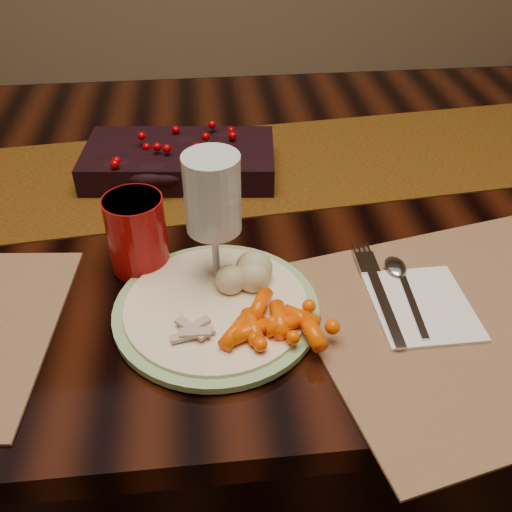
{
  "coord_description": "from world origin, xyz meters",
  "views": [
    {
      "loc": [
        -0.06,
        -0.81,
        1.24
      ],
      "look_at": [
        -0.01,
        -0.25,
        0.8
      ],
      "focal_mm": 40.0,
      "sensor_mm": 36.0,
      "label": 1
    }
  ],
  "objects": [
    {
      "name": "floor",
      "position": [
        0.0,
        0.0,
        0.0
      ],
      "size": [
        5.0,
        5.0,
        0.0
      ],
      "primitive_type": "plane",
      "color": "black",
      "rests_on": "ground"
    },
    {
      "name": "dining_table",
      "position": [
        0.0,
        0.0,
        0.38
      ],
      "size": [
        1.8,
        1.0,
        0.75
      ],
      "primitive_type": "cube",
      "color": "black",
      "rests_on": "floor"
    },
    {
      "name": "table_runner",
      "position": [
        -0.05,
        0.06,
        0.75
      ],
      "size": [
        1.53,
        0.45,
        0.0
      ],
      "primitive_type": "cube",
      "rotation": [
        0.0,
        0.0,
        0.09
      ],
      "color": "#4D2E14",
      "rests_on": "dining_table"
    },
    {
      "name": "centerpiece",
      "position": [
        -0.1,
        0.06,
        0.78
      ],
      "size": [
        0.33,
        0.19,
        0.06
      ],
      "primitive_type": null,
      "rotation": [
        0.0,
        0.0,
        -0.1
      ],
      "color": "black",
      "rests_on": "table_runner"
    },
    {
      "name": "placemat_main",
      "position": [
        0.29,
        -0.33,
        0.75
      ],
      "size": [
        0.54,
        0.45,
        0.0
      ],
      "primitive_type": "cube",
      "rotation": [
        0.0,
        0.0,
        0.21
      ],
      "color": "#926847",
      "rests_on": "dining_table"
    },
    {
      "name": "dinner_plate",
      "position": [
        -0.06,
        -0.3,
        0.76
      ],
      "size": [
        0.26,
        0.26,
        0.01
      ],
      "primitive_type": "cylinder",
      "rotation": [
        0.0,
        0.0,
        -0.01
      ],
      "color": "#FFE9C7",
      "rests_on": "placemat_main"
    },
    {
      "name": "baby_carrots",
      "position": [
        0.0,
        -0.34,
        0.78
      ],
      "size": [
        0.12,
        0.11,
        0.02
      ],
      "primitive_type": null,
      "rotation": [
        0.0,
        0.0,
        -0.14
      ],
      "color": "#FB5000",
      "rests_on": "dinner_plate"
    },
    {
      "name": "mashed_potatoes",
      "position": [
        -0.03,
        -0.27,
        0.79
      ],
      "size": [
        0.09,
        0.09,
        0.04
      ],
      "primitive_type": null,
      "rotation": [
        0.0,
        0.0,
        -0.25
      ],
      "color": "tan",
      "rests_on": "dinner_plate"
    },
    {
      "name": "turkey_shreds",
      "position": [
        -0.09,
        -0.34,
        0.78
      ],
      "size": [
        0.07,
        0.06,
        0.02
      ],
      "primitive_type": null,
      "rotation": [
        0.0,
        0.0,
        -0.01
      ],
      "color": "tan",
      "rests_on": "dinner_plate"
    },
    {
      "name": "napkin",
      "position": [
        0.2,
        -0.31,
        0.76
      ],
      "size": [
        0.12,
        0.14,
        0.0
      ],
      "primitive_type": "cube",
      "rotation": [
        0.0,
        0.0,
        0.01
      ],
      "color": "white",
      "rests_on": "placemat_main"
    },
    {
      "name": "fork",
      "position": [
        0.15,
        -0.29,
        0.76
      ],
      "size": [
        0.03,
        0.18,
        0.0
      ],
      "primitive_type": null,
      "rotation": [
        0.0,
        0.0,
        -0.02
      ],
      "color": "silver",
      "rests_on": "napkin"
    },
    {
      "name": "spoon",
      "position": [
        0.18,
        -0.29,
        0.76
      ],
      "size": [
        0.04,
        0.14,
        0.0
      ],
      "primitive_type": null,
      "rotation": [
        0.0,
        0.0,
        -0.06
      ],
      "color": "silver",
      "rests_on": "napkin"
    },
    {
      "name": "red_cup",
      "position": [
        -0.16,
        -0.19,
        0.81
      ],
      "size": [
        0.08,
        0.08,
        0.11
      ],
      "primitive_type": "cylinder",
      "rotation": [
        0.0,
        0.0,
        -0.01
      ],
      "color": "maroon",
      "rests_on": "placemat_main"
    },
    {
      "name": "wine_glass",
      "position": [
        -0.06,
        -0.24,
        0.84
      ],
      "size": [
        0.08,
        0.08,
        0.19
      ],
      "primitive_type": null,
      "rotation": [
        0.0,
        0.0,
        -0.14
      ],
      "color": "silver",
      "rests_on": "dining_table"
    }
  ]
}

